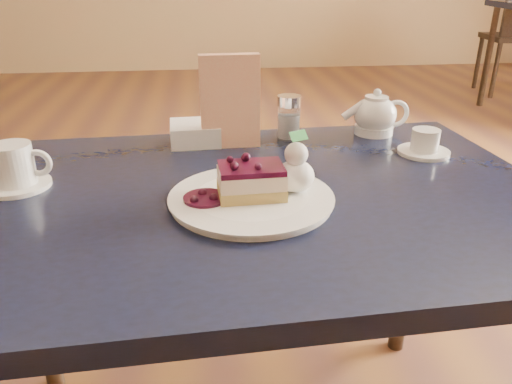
{
  "coord_description": "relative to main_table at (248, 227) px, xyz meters",
  "views": [
    {
      "loc": [
        0.11,
        -0.81,
        1.04
      ],
      "look_at": [
        0.19,
        -0.12,
        0.73
      ],
      "focal_mm": 35.0,
      "sensor_mm": 36.0,
      "label": 1
    }
  ],
  "objects": [
    {
      "name": "napkin_stack",
      "position": [
        -0.09,
        0.29,
        0.09
      ],
      "size": [
        0.11,
        0.11,
        0.05
      ],
      "primitive_type": "cube",
      "rotation": [
        0.0,
        0.0,
        0.04
      ],
      "color": "white",
      "rests_on": "main_table"
    },
    {
      "name": "sugar_shaker",
      "position": [
        0.12,
        0.29,
        0.12
      ],
      "size": [
        0.05,
        0.05,
        0.1
      ],
      "color": "white",
      "rests_on": "main_table"
    },
    {
      "name": "cheesecake_slice",
      "position": [
        0.0,
        -0.05,
        0.11
      ],
      "size": [
        0.11,
        0.08,
        0.05
      ],
      "rotation": [
        0.0,
        0.0,
        0.04
      ],
      "color": "tan",
      "rests_on": "dessert_plate"
    },
    {
      "name": "menu_card",
      "position": [
        -0.01,
        0.25,
        0.17
      ],
      "size": [
        0.13,
        0.03,
        0.2
      ],
      "primitive_type": "cube",
      "rotation": [
        0.0,
        0.0,
        0.04
      ],
      "color": "#FFF0AF",
      "rests_on": "main_table"
    },
    {
      "name": "dessert_plate",
      "position": [
        0.0,
        -0.05,
        0.08
      ],
      "size": [
        0.27,
        0.27,
        0.01
      ],
      "primitive_type": "cylinder",
      "color": "white",
      "rests_on": "main_table"
    },
    {
      "name": "whipped_cream",
      "position": [
        0.08,
        -0.03,
        0.11
      ],
      "size": [
        0.06,
        0.06,
        0.06
      ],
      "color": "white",
      "rests_on": "dessert_plate"
    },
    {
      "name": "main_table",
      "position": [
        0.0,
        0.0,
        0.0
      ],
      "size": [
        1.12,
        0.77,
        0.68
      ],
      "rotation": [
        0.0,
        0.0,
        0.04
      ],
      "color": "black",
      "rests_on": "ground"
    },
    {
      "name": "berry_sauce",
      "position": [
        -0.08,
        -0.05,
        0.09
      ],
      "size": [
        0.07,
        0.07,
        0.01
      ],
      "primitive_type": "cylinder",
      "color": "black",
      "rests_on": "dessert_plate"
    },
    {
      "name": "tea_set",
      "position": [
        0.34,
        0.27,
        0.11
      ],
      "size": [
        0.21,
        0.25,
        0.1
      ],
      "color": "white",
      "rests_on": "main_table"
    },
    {
      "name": "coffee_set",
      "position": [
        -0.41,
        0.07,
        0.11
      ],
      "size": [
        0.13,
        0.12,
        0.08
      ],
      "color": "white",
      "rests_on": "main_table"
    }
  ]
}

